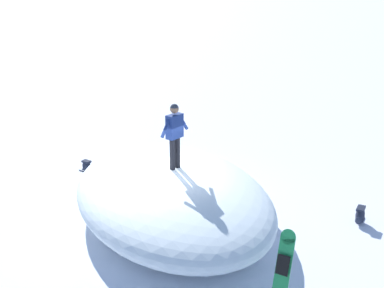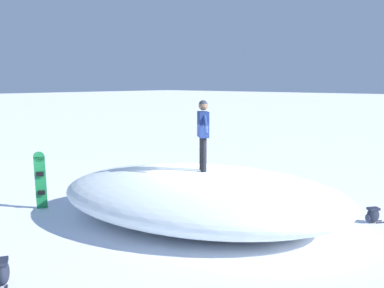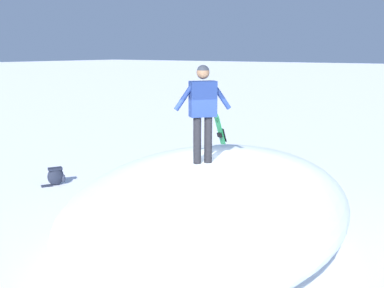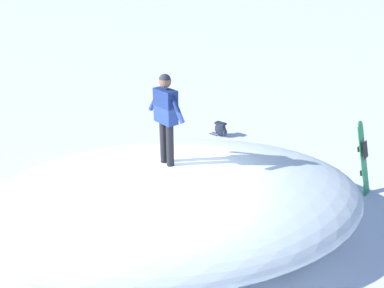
{
  "view_description": "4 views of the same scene",
  "coord_description": "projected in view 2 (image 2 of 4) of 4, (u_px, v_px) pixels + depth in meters",
  "views": [
    {
      "loc": [
        -0.66,
        11.92,
        6.21
      ],
      "look_at": [
        -0.93,
        -0.32,
        1.98
      ],
      "focal_mm": 46.96,
      "sensor_mm": 36.0,
      "label": 1
    },
    {
      "loc": [
        -8.44,
        -6.84,
        3.52
      ],
      "look_at": [
        -0.07,
        0.54,
        1.91
      ],
      "focal_mm": 40.49,
      "sensor_mm": 36.0,
      "label": 2
    },
    {
      "loc": [
        3.9,
        -6.8,
        3.32
      ],
      "look_at": [
        -0.95,
        0.15,
        1.6
      ],
      "focal_mm": 43.04,
      "sensor_mm": 36.0,
      "label": 3
    },
    {
      "loc": [
        5.7,
        1.38,
        4.59
      ],
      "look_at": [
        -0.63,
        0.27,
        1.74
      ],
      "focal_mm": 35.12,
      "sensor_mm": 36.0,
      "label": 4
    }
  ],
  "objects": [
    {
      "name": "backpack_near",
      "position": [
        373.0,
        215.0,
        10.85
      ],
      "size": [
        0.5,
        0.43,
        0.4
      ],
      "color": "#1E2333",
      "rests_on": "ground"
    },
    {
      "name": "snowboarder_standing",
      "position": [
        203.0,
        129.0,
        10.42
      ],
      "size": [
        0.73,
        0.84,
        1.72
      ],
      "color": "black",
      "rests_on": "snow_mound"
    },
    {
      "name": "backpack_far",
      "position": [
        3.0,
        271.0,
        7.55
      ],
      "size": [
        0.44,
        0.6,
        0.47
      ],
      "color": "#1E2333",
      "rests_on": "ground"
    },
    {
      "name": "snow_mound",
      "position": [
        201.0,
        196.0,
        10.84
      ],
      "size": [
        6.92,
        8.58,
        1.37
      ],
      "primitive_type": "ellipsoid",
      "rotation": [
        0.0,
        0.0,
        1.9
      ],
      "color": "white",
      "rests_on": "ground"
    },
    {
      "name": "ground",
      "position": [
        209.0,
        218.0,
        11.25
      ],
      "size": [
        240.0,
        240.0,
        0.0
      ],
      "primitive_type": "plane",
      "color": "white"
    },
    {
      "name": "snowboard_primary_upright",
      "position": [
        40.0,
        180.0,
        11.78
      ],
      "size": [
        0.51,
        0.57,
        1.69
      ],
      "color": "#1E8C47",
      "rests_on": "ground"
    }
  ]
}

